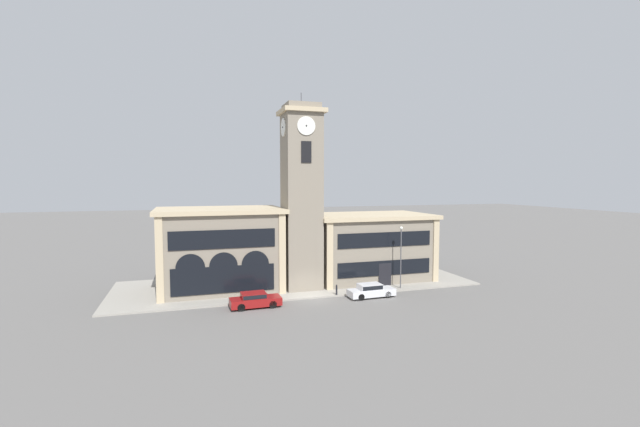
{
  "coord_description": "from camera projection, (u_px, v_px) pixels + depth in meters",
  "views": [
    {
      "loc": [
        -11.82,
        -40.25,
        11.67
      ],
      "look_at": [
        1.49,
        2.42,
        8.37
      ],
      "focal_mm": 24.0,
      "sensor_mm": 36.0,
      "label": 1
    }
  ],
  "objects": [
    {
      "name": "town_hall_left_wing",
      "position": [
        220.0,
        249.0,
        46.28
      ],
      "size": [
        13.27,
        9.45,
        8.86
      ],
      "color": "gray",
      "rests_on": "ground_plane"
    },
    {
      "name": "town_hall_right_wing",
      "position": [
        369.0,
        246.0,
        51.53
      ],
      "size": [
        14.33,
        9.45,
        7.83
      ],
      "color": "gray",
      "rests_on": "ground_plane"
    },
    {
      "name": "ground_plane",
      "position": [
        313.0,
        299.0,
        42.69
      ],
      "size": [
        300.0,
        300.0,
        0.0
      ],
      "primitive_type": "plane",
      "color": "#605E5B"
    },
    {
      "name": "street_lamp",
      "position": [
        401.0,
        249.0,
        46.11
      ],
      "size": [
        0.36,
        0.36,
        6.74
      ],
      "color": "#4C4C51",
      "rests_on": "sidewalk_kerb"
    },
    {
      "name": "parked_car_mid",
      "position": [
        371.0,
        290.0,
        43.24
      ],
      "size": [
        4.83,
        1.85,
        1.4
      ],
      "rotation": [
        0.0,
        0.0,
        0.03
      ],
      "color": "silver",
      "rests_on": "ground_plane"
    },
    {
      "name": "clock_tower",
      "position": [
        302.0,
        197.0,
        46.09
      ],
      "size": [
        4.55,
        4.55,
        21.12
      ],
      "color": "gray",
      "rests_on": "ground_plane"
    },
    {
      "name": "bollard",
      "position": [
        337.0,
        290.0,
        43.64
      ],
      "size": [
        0.18,
        0.18,
        1.06
      ],
      "color": "black",
      "rests_on": "sidewalk_kerb"
    },
    {
      "name": "sidewalk_kerb",
      "position": [
        297.0,
        283.0,
        48.96
      ],
      "size": [
        39.71,
        13.17,
        0.15
      ],
      "color": "gray",
      "rests_on": "ground_plane"
    },
    {
      "name": "parked_car_near",
      "position": [
        255.0,
        300.0,
        39.75
      ],
      "size": [
        4.76,
        1.96,
        1.41
      ],
      "rotation": [
        0.0,
        0.0,
        0.03
      ],
      "color": "maroon",
      "rests_on": "ground_plane"
    }
  ]
}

